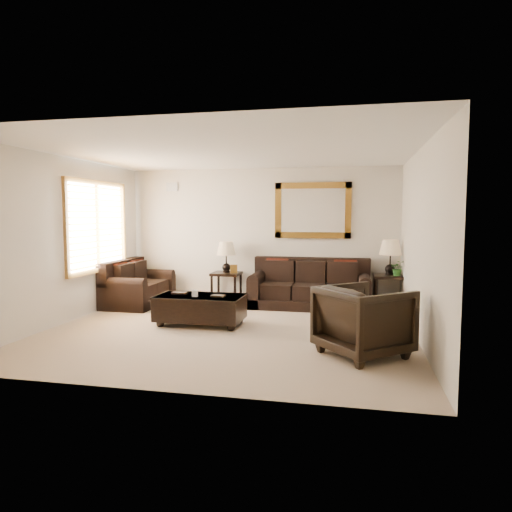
% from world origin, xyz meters
% --- Properties ---
extents(room, '(5.51, 5.01, 2.71)m').
position_xyz_m(room, '(0.00, 0.00, 1.35)').
color(room, tan).
rests_on(room, ground).
extents(window, '(0.07, 1.96, 1.66)m').
position_xyz_m(window, '(-2.70, 0.90, 1.55)').
color(window, white).
rests_on(window, room).
extents(mirror, '(1.50, 0.06, 1.10)m').
position_xyz_m(mirror, '(1.05, 2.47, 1.85)').
color(mirror, '#4D340F').
rests_on(mirror, room).
extents(air_vent, '(0.25, 0.02, 0.18)m').
position_xyz_m(air_vent, '(-1.90, 2.48, 2.35)').
color(air_vent, '#999999').
rests_on(air_vent, room).
extents(sofa, '(2.26, 0.98, 0.92)m').
position_xyz_m(sofa, '(1.05, 2.05, 0.34)').
color(sofa, black).
rests_on(sofa, room).
extents(loveseat, '(0.92, 1.56, 0.88)m').
position_xyz_m(loveseat, '(-2.32, 1.60, 0.32)').
color(loveseat, black).
rests_on(loveseat, room).
extents(end_table_left, '(0.56, 0.56, 1.22)m').
position_xyz_m(end_table_left, '(-0.64, 2.18, 0.80)').
color(end_table_left, black).
rests_on(end_table_left, room).
extents(end_table_right, '(0.59, 0.59, 1.30)m').
position_xyz_m(end_table_right, '(2.53, 2.16, 0.85)').
color(end_table_right, black).
rests_on(end_table_right, room).
extents(coffee_table, '(1.40, 0.77, 0.59)m').
position_xyz_m(coffee_table, '(-0.54, 0.25, 0.30)').
color(coffee_table, black).
rests_on(coffee_table, room).
extents(armchair, '(1.28, 1.29, 0.97)m').
position_xyz_m(armchair, '(1.99, -0.87, 0.48)').
color(armchair, black).
rests_on(armchair, floor).
extents(potted_plant, '(0.26, 0.29, 0.22)m').
position_xyz_m(potted_plant, '(2.66, 2.06, 0.76)').
color(potted_plant, '#255A1F').
rests_on(potted_plant, end_table_right).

